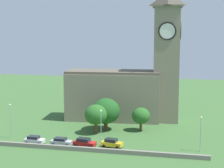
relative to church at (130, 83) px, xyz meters
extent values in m
plane|color=#3D6633|center=(-2.13, -11.00, -10.19)|extent=(200.00, 200.00, 0.00)
cube|color=gray|center=(-4.60, -0.31, -3.79)|extent=(25.87, 11.24, 12.79)
cube|color=#5C5547|center=(-4.60, -0.31, 2.95)|extent=(25.82, 10.48, 0.70)
cube|color=gray|center=(9.65, 0.67, 4.91)|extent=(7.04, 7.04, 30.21)
cube|color=#675F4F|center=(9.65, 0.67, 20.27)|extent=(8.16, 8.16, 0.50)
cylinder|color=white|center=(9.88, -2.68, 13.98)|extent=(4.22, 0.41, 4.22)
torus|color=black|center=(9.88, -2.68, 13.98)|extent=(4.62, 0.69, 4.60)
cylinder|color=white|center=(13.01, 0.90, 13.98)|extent=(0.41, 4.22, 4.22)
torus|color=black|center=(13.01, 0.90, 13.98)|extent=(0.69, 4.62, 4.60)
cube|color=gray|center=(-2.13, -28.29, -9.74)|extent=(44.44, 0.70, 0.90)
cube|color=silver|center=(-16.67, -25.77, -9.47)|extent=(4.29, 2.00, 0.80)
cube|color=#1E232B|center=(-16.88, -25.76, -8.76)|extent=(2.42, 1.72, 0.63)
cylinder|color=black|center=(-15.20, -24.87, -9.87)|extent=(0.65, 0.36, 0.64)
cylinder|color=black|center=(-15.25, -26.75, -9.87)|extent=(0.65, 0.36, 0.64)
cylinder|color=black|center=(-18.08, -24.79, -9.87)|extent=(0.65, 0.36, 0.64)
cylinder|color=black|center=(-18.13, -26.66, -9.87)|extent=(0.65, 0.36, 0.64)
cube|color=silver|center=(-10.62, -25.56, -9.51)|extent=(4.52, 1.97, 0.76)
cube|color=#1E232B|center=(-10.85, -25.56, -8.83)|extent=(2.54, 1.70, 0.60)
cylinder|color=black|center=(-9.08, -24.67, -9.89)|extent=(0.61, 0.35, 0.61)
cylinder|color=black|center=(-9.13, -26.53, -9.89)|extent=(0.61, 0.35, 0.61)
cylinder|color=black|center=(-12.12, -24.60, -9.89)|extent=(0.61, 0.35, 0.61)
cylinder|color=black|center=(-12.17, -26.45, -9.89)|extent=(0.61, 0.35, 0.61)
cube|color=red|center=(-5.47, -25.54, -9.41)|extent=(4.94, 2.56, 0.86)
cube|color=#1E232B|center=(-5.70, -25.50, -8.64)|extent=(2.86, 2.03, 0.69)
cylinder|color=black|center=(-3.74, -24.84, -9.85)|extent=(0.73, 0.44, 0.69)
cylinder|color=black|center=(-4.02, -26.71, -9.85)|extent=(0.73, 0.44, 0.69)
cylinder|color=black|center=(-6.91, -24.37, -9.85)|extent=(0.73, 0.44, 0.69)
cylinder|color=black|center=(-7.19, -26.24, -9.85)|extent=(0.73, 0.44, 0.69)
cube|color=gold|center=(0.22, -24.59, -9.44)|extent=(4.66, 2.61, 0.84)
cube|color=#1E232B|center=(0.00, -24.55, -8.69)|extent=(2.72, 2.05, 0.66)
cylinder|color=black|center=(1.86, -23.94, -9.86)|extent=(0.72, 0.45, 0.67)
cylinder|color=black|center=(1.53, -25.77, -9.86)|extent=(0.72, 0.45, 0.67)
cylinder|color=black|center=(-1.09, -23.41, -9.86)|extent=(0.72, 0.45, 0.67)
cylinder|color=black|center=(-1.42, -25.25, -9.86)|extent=(0.72, 0.45, 0.67)
cylinder|color=#9EA0A5|center=(-23.71, -22.80, -6.44)|extent=(0.14, 0.14, 7.49)
sphere|color=#F4EFCC|center=(-23.71, -22.80, -2.48)|extent=(0.44, 0.44, 0.44)
cylinder|color=#9EA0A5|center=(-2.38, -23.65, -6.55)|extent=(0.14, 0.14, 7.28)
sphere|color=#F4EFCC|center=(-2.38, -23.65, -2.69)|extent=(0.44, 0.44, 0.44)
cylinder|color=#9EA0A5|center=(18.24, -23.57, -6.76)|extent=(0.14, 0.14, 6.86)
sphere|color=#F4EFCC|center=(18.24, -23.57, -3.11)|extent=(0.44, 0.44, 0.44)
cylinder|color=brown|center=(-4.13, -11.54, -9.12)|extent=(0.98, 0.98, 2.15)
ellipsoid|color=#1E511E|center=(-4.13, -11.54, -5.43)|extent=(6.99, 6.99, 6.29)
cylinder|color=brown|center=(-5.72, -15.11, -8.90)|extent=(0.75, 0.75, 2.59)
ellipsoid|color=#286023|center=(-5.72, -15.11, -5.61)|extent=(5.33, 5.33, 4.80)
cylinder|color=brown|center=(4.44, -10.61, -9.13)|extent=(0.62, 0.62, 2.13)
ellipsoid|color=#286023|center=(4.44, -10.61, -6.40)|extent=(4.43, 4.43, 3.98)
camera|label=1|loc=(15.56, -96.95, 14.17)|focal=58.62mm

